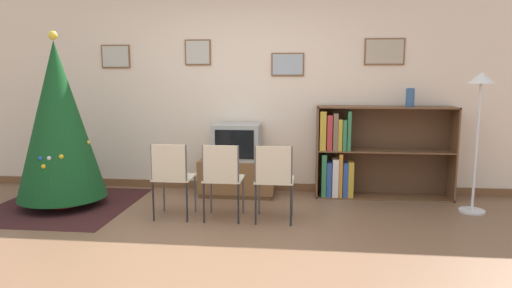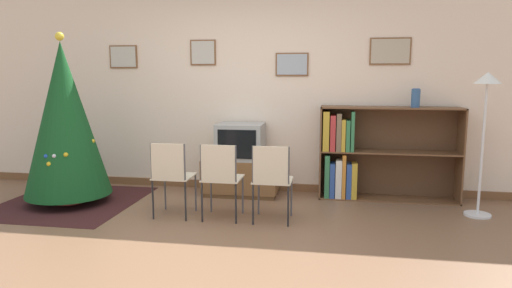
# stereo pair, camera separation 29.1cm
# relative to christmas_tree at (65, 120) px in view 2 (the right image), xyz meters

# --- Properties ---
(ground_plane) EXTENTS (24.00, 24.00, 0.00)m
(ground_plane) POSITION_rel_christmas_tree_xyz_m (2.03, -1.15, -1.00)
(ground_plane) COLOR brown
(wall_back) EXTENTS (8.31, 0.11, 2.70)m
(wall_back) POSITION_rel_christmas_tree_xyz_m (2.03, 1.03, 0.35)
(wall_back) COLOR beige
(wall_back) RESTS_ON ground_plane
(area_rug) EXTENTS (1.57, 1.70, 0.01)m
(area_rug) POSITION_rel_christmas_tree_xyz_m (-0.00, -0.00, -1.00)
(area_rug) COLOR #381919
(area_rug) RESTS_ON ground_plane
(christmas_tree) EXTENTS (0.99, 0.99, 2.00)m
(christmas_tree) POSITION_rel_christmas_tree_xyz_m (0.00, 0.00, 0.00)
(christmas_tree) COLOR maroon
(christmas_tree) RESTS_ON area_rug
(tv_console) EXTENTS (0.94, 0.50, 0.46)m
(tv_console) POSITION_rel_christmas_tree_xyz_m (1.96, 0.71, -0.77)
(tv_console) COLOR brown
(tv_console) RESTS_ON ground_plane
(television) EXTENTS (0.58, 0.49, 0.45)m
(television) POSITION_rel_christmas_tree_xyz_m (1.96, 0.71, -0.31)
(television) COLOR #9E9E99
(television) RESTS_ON tv_console
(folding_chair_left) EXTENTS (0.40, 0.40, 0.82)m
(folding_chair_left) POSITION_rel_christmas_tree_xyz_m (1.42, -0.34, -0.53)
(folding_chair_left) COLOR beige
(folding_chair_left) RESTS_ON ground_plane
(folding_chair_center) EXTENTS (0.40, 0.40, 0.82)m
(folding_chair_center) POSITION_rel_christmas_tree_xyz_m (1.96, -0.34, -0.53)
(folding_chair_center) COLOR beige
(folding_chair_center) RESTS_ON ground_plane
(folding_chair_right) EXTENTS (0.40, 0.40, 0.82)m
(folding_chair_right) POSITION_rel_christmas_tree_xyz_m (2.50, -0.34, -0.53)
(folding_chair_right) COLOR beige
(folding_chair_right) RESTS_ON ground_plane
(bookshelf) EXTENTS (1.66, 0.36, 1.14)m
(bookshelf) POSITION_rel_christmas_tree_xyz_m (3.47, 0.79, -0.45)
(bookshelf) COLOR brown
(bookshelf) RESTS_ON ground_plane
(vase) EXTENTS (0.10, 0.10, 0.22)m
(vase) POSITION_rel_christmas_tree_xyz_m (4.05, 0.76, 0.25)
(vase) COLOR #335684
(vase) RESTS_ON bookshelf
(standing_lamp) EXTENTS (0.28, 0.28, 1.55)m
(standing_lamp) POSITION_rel_christmas_tree_xyz_m (4.68, 0.26, 0.19)
(standing_lamp) COLOR silver
(standing_lamp) RESTS_ON ground_plane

